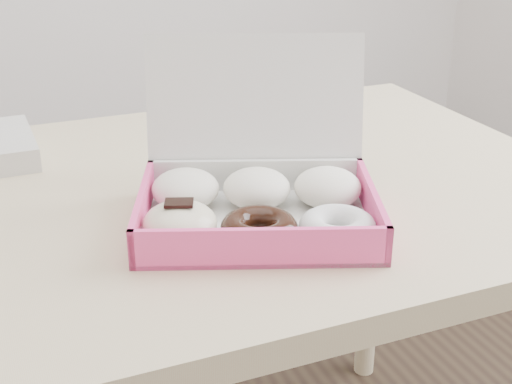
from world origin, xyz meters
name	(u,v)px	position (x,y,z in m)	size (l,w,h in m)	color
table	(195,235)	(0.00, 0.00, 0.67)	(1.20, 0.80, 0.75)	#CCB186
donut_box	(255,196)	(0.04, -0.14, 0.79)	(0.39, 0.37, 0.23)	silver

